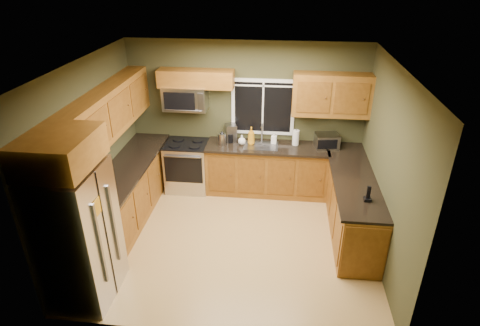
% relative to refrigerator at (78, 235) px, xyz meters
% --- Properties ---
extents(floor, '(4.20, 4.20, 0.00)m').
position_rel_refrigerator_xyz_m(floor, '(1.74, 1.30, -0.90)').
color(floor, tan).
rests_on(floor, ground).
extents(ceiling, '(4.20, 4.20, 0.00)m').
position_rel_refrigerator_xyz_m(ceiling, '(1.74, 1.30, 1.80)').
color(ceiling, white).
rests_on(ceiling, back_wall).
extents(back_wall, '(4.20, 0.00, 4.20)m').
position_rel_refrigerator_xyz_m(back_wall, '(1.74, 3.10, 0.45)').
color(back_wall, '#393A20').
rests_on(back_wall, ground).
extents(front_wall, '(4.20, 0.00, 4.20)m').
position_rel_refrigerator_xyz_m(front_wall, '(1.74, -0.50, 0.45)').
color(front_wall, '#393A20').
rests_on(front_wall, ground).
extents(left_wall, '(0.00, 3.60, 3.60)m').
position_rel_refrigerator_xyz_m(left_wall, '(-0.36, 1.30, 0.45)').
color(left_wall, '#393A20').
rests_on(left_wall, ground).
extents(right_wall, '(0.00, 3.60, 3.60)m').
position_rel_refrigerator_xyz_m(right_wall, '(3.84, 1.30, 0.45)').
color(right_wall, '#393A20').
rests_on(right_wall, ground).
extents(window, '(1.12, 0.03, 1.02)m').
position_rel_refrigerator_xyz_m(window, '(2.04, 3.08, 0.65)').
color(window, white).
rests_on(window, back_wall).
extents(base_cabinets_left, '(0.60, 2.65, 0.90)m').
position_rel_refrigerator_xyz_m(base_cabinets_left, '(-0.06, 1.78, -0.45)').
color(base_cabinets_left, brown).
rests_on(base_cabinets_left, ground).
extents(countertop_left, '(0.65, 2.65, 0.04)m').
position_rel_refrigerator_xyz_m(countertop_left, '(-0.04, 1.78, 0.02)').
color(countertop_left, black).
rests_on(countertop_left, base_cabinets_left).
extents(base_cabinets_back, '(2.17, 0.60, 0.90)m').
position_rel_refrigerator_xyz_m(base_cabinets_back, '(2.15, 2.80, -0.45)').
color(base_cabinets_back, brown).
rests_on(base_cabinets_back, ground).
extents(countertop_back, '(2.17, 0.65, 0.04)m').
position_rel_refrigerator_xyz_m(countertop_back, '(2.15, 2.78, 0.02)').
color(countertop_back, black).
rests_on(countertop_back, base_cabinets_back).
extents(base_cabinets_peninsula, '(0.60, 2.52, 0.90)m').
position_rel_refrigerator_xyz_m(base_cabinets_peninsula, '(3.54, 1.84, -0.45)').
color(base_cabinets_peninsula, brown).
rests_on(base_cabinets_peninsula, ground).
extents(countertop_peninsula, '(0.65, 2.50, 0.04)m').
position_rel_refrigerator_xyz_m(countertop_peninsula, '(3.51, 1.85, 0.02)').
color(countertop_peninsula, black).
rests_on(countertop_peninsula, base_cabinets_peninsula).
extents(upper_cabinets_left, '(0.33, 2.65, 0.72)m').
position_rel_refrigerator_xyz_m(upper_cabinets_left, '(-0.20, 1.78, 0.96)').
color(upper_cabinets_left, brown).
rests_on(upper_cabinets_left, left_wall).
extents(upper_cabinets_back_left, '(1.30, 0.33, 0.30)m').
position_rel_refrigerator_xyz_m(upper_cabinets_back_left, '(0.89, 2.94, 1.17)').
color(upper_cabinets_back_left, brown).
rests_on(upper_cabinets_back_left, back_wall).
extents(upper_cabinets_back_right, '(1.30, 0.33, 0.72)m').
position_rel_refrigerator_xyz_m(upper_cabinets_back_right, '(3.19, 2.94, 0.96)').
color(upper_cabinets_back_right, brown).
rests_on(upper_cabinets_back_right, back_wall).
extents(upper_cabinet_over_fridge, '(0.72, 0.90, 0.38)m').
position_rel_refrigerator_xyz_m(upper_cabinet_over_fridge, '(-0.00, 0.00, 1.13)').
color(upper_cabinet_over_fridge, brown).
rests_on(upper_cabinet_over_fridge, left_wall).
extents(refrigerator, '(0.74, 0.90, 1.80)m').
position_rel_refrigerator_xyz_m(refrigerator, '(0.00, 0.00, 0.00)').
color(refrigerator, '#B7B7BC').
rests_on(refrigerator, ground).
extents(range, '(0.76, 0.69, 0.94)m').
position_rel_refrigerator_xyz_m(range, '(0.69, 2.77, -0.43)').
color(range, '#B7B7BC').
rests_on(range, ground).
extents(microwave, '(0.76, 0.41, 0.42)m').
position_rel_refrigerator_xyz_m(microwave, '(0.69, 2.91, 0.83)').
color(microwave, '#B7B7BC').
rests_on(microwave, back_wall).
extents(sink, '(0.60, 0.42, 0.36)m').
position_rel_refrigerator_xyz_m(sink, '(2.04, 2.79, 0.05)').
color(sink, slate).
rests_on(sink, countertop_back).
extents(toaster_oven, '(0.44, 0.37, 0.25)m').
position_rel_refrigerator_xyz_m(toaster_oven, '(3.18, 2.83, 0.16)').
color(toaster_oven, '#B7B7BC').
rests_on(toaster_oven, countertop_back).
extents(coffee_maker, '(0.25, 0.29, 0.31)m').
position_rel_refrigerator_xyz_m(coffee_maker, '(1.48, 2.94, 0.18)').
color(coffee_maker, slate).
rests_on(coffee_maker, countertop_back).
extents(kettle, '(0.16, 0.16, 0.26)m').
position_rel_refrigerator_xyz_m(kettle, '(1.35, 2.74, 0.16)').
color(kettle, '#B7B7BC').
rests_on(kettle, countertop_back).
extents(paper_towel_roll, '(0.15, 0.15, 0.30)m').
position_rel_refrigerator_xyz_m(paper_towel_roll, '(2.64, 2.89, 0.18)').
color(paper_towel_roll, white).
rests_on(paper_towel_roll, countertop_back).
extents(soap_bottle_a, '(0.13, 0.13, 0.32)m').
position_rel_refrigerator_xyz_m(soap_bottle_a, '(1.86, 2.83, 0.20)').
color(soap_bottle_a, orange).
rests_on(soap_bottle_a, countertop_back).
extents(soap_bottle_b, '(0.10, 0.10, 0.21)m').
position_rel_refrigerator_xyz_m(soap_bottle_b, '(2.26, 2.91, 0.14)').
color(soap_bottle_b, white).
rests_on(soap_bottle_b, countertop_back).
extents(soap_bottle_c, '(0.15, 0.15, 0.17)m').
position_rel_refrigerator_xyz_m(soap_bottle_c, '(1.70, 2.80, 0.13)').
color(soap_bottle_c, white).
rests_on(soap_bottle_c, countertop_back).
extents(cordless_phone, '(0.10, 0.10, 0.22)m').
position_rel_refrigerator_xyz_m(cordless_phone, '(3.60, 1.12, 0.11)').
color(cordless_phone, black).
rests_on(cordless_phone, countertop_peninsula).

